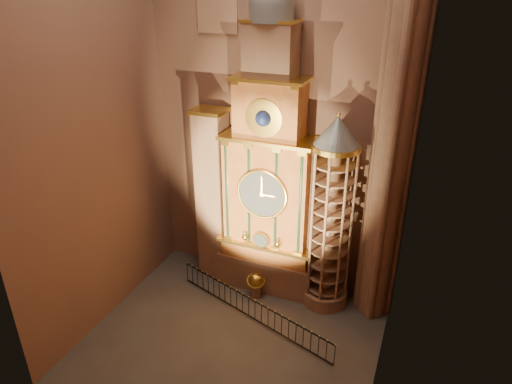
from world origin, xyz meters
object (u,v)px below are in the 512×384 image
at_px(astronomical_clock, 269,180).
at_px(portrait_tower, 213,196).
at_px(iron_railing, 252,309).
at_px(celestial_globe, 256,283).
at_px(stair_turret, 330,218).

height_order(astronomical_clock, portrait_tower, astronomical_clock).
distance_m(astronomical_clock, iron_railing, 6.84).
distance_m(astronomical_clock, celestial_globe, 5.96).
xyz_separation_m(celestial_globe, iron_railing, (0.54, -1.90, -0.21)).
bearing_deg(iron_railing, celestial_globe, 105.90).
xyz_separation_m(astronomical_clock, celestial_globe, (-0.20, -1.36, -5.79)).
bearing_deg(stair_turret, iron_railing, -136.51).
distance_m(astronomical_clock, portrait_tower, 3.73).
bearing_deg(portrait_tower, celestial_globe, -23.32).
bearing_deg(stair_turret, portrait_tower, 177.67).
height_order(celestial_globe, iron_railing, celestial_globe).
relative_size(stair_turret, celestial_globe, 7.33).
xyz_separation_m(astronomical_clock, iron_railing, (0.34, -3.26, -6.00)).
relative_size(portrait_tower, stair_turret, 0.94).
bearing_deg(portrait_tower, iron_railing, -41.20).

